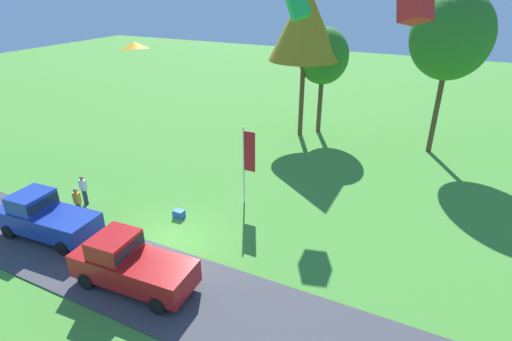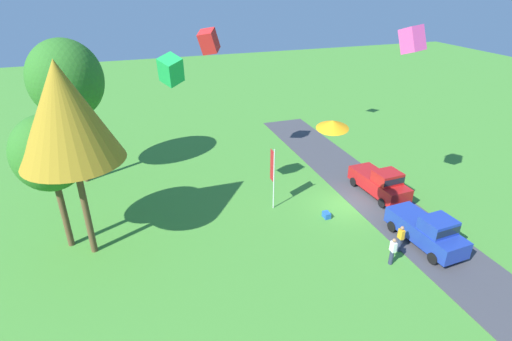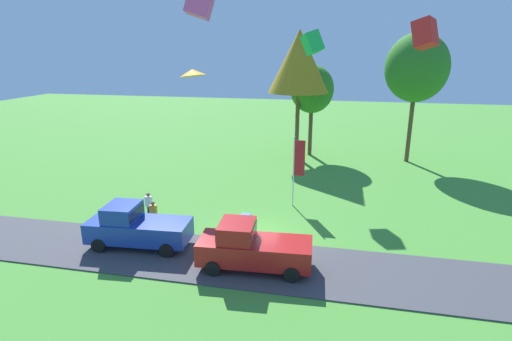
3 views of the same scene
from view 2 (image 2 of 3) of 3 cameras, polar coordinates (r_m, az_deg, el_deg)
name	(u,v)px [view 2 (image 2 of 3)]	position (r m, az deg, el deg)	size (l,w,h in m)	color
ground_plane	(345,205)	(28.87, 12.60, -4.89)	(120.00, 120.00, 0.00)	#478E33
pavement_strip	(377,199)	(30.20, 16.90, -3.91)	(36.00, 4.40, 0.06)	#424247
car_pickup_near_entrance	(428,230)	(25.80, 23.37, -7.80)	(5.12, 2.31, 2.14)	#1E389E
car_pickup_far_end	(381,182)	(30.23, 17.38, -1.62)	(5.10, 2.28, 2.14)	red
person_watching_sky	(392,251)	(23.72, 18.91, -10.84)	(0.36, 0.24, 1.71)	#2D334C
person_beside_suv	(400,238)	(24.89, 19.93, -9.11)	(0.36, 0.24, 1.71)	#2D334C
tree_lone_near	(64,113)	(22.10, -25.68, 7.40)	(5.26, 5.26, 11.10)	brown
tree_left_of_center	(49,153)	(24.11, -27.46, 2.17)	(3.86, 3.86, 8.15)	brown
tree_far_left	(66,80)	(31.57, -25.52, 11.59)	(5.12, 5.12, 10.81)	brown
flag_banner	(273,170)	(26.78, 2.41, 0.04)	(0.71, 0.08, 4.43)	silver
cooler_box	(326,215)	(27.17, 10.03, -6.28)	(0.56, 0.40, 0.40)	blue
kite_box_topmost	(412,40)	(24.70, 21.43, 17.01)	(0.97, 0.97, 1.36)	#EA4C9E
kite_box_high_right	(171,70)	(23.17, -12.07, 13.88)	(1.02, 1.02, 1.42)	green
kite_delta_mid_center	(333,124)	(19.70, 10.90, 6.50)	(1.59, 1.59, 0.40)	orange
kite_box_trailing_tail	(209,41)	(30.24, -6.76, 17.86)	(1.10, 1.10, 1.53)	red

